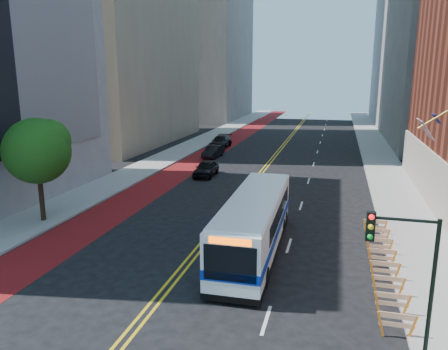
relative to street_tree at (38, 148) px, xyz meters
The scene contains 14 objects.
ground 13.68m from the street_tree, 28.25° to the right, with size 160.00×160.00×0.00m, color black.
sidewalk_left 24.45m from the street_tree, 91.81° to the left, with size 4.00×140.00×0.15m, color gray.
sidewalk_right 33.73m from the street_tree, 45.87° to the left, with size 4.00×140.00×0.15m, color gray.
bus_lane_paint 24.66m from the street_tree, 82.53° to the left, with size 3.60×140.00×0.01m, color #620E0E.
center_line_inner 26.84m from the street_tree, 65.21° to the left, with size 0.14×140.00×0.01m, color gold.
center_line_outer 26.99m from the street_tree, 64.51° to the left, with size 0.14×140.00×0.01m, color gold.
lane_dashes 36.09m from the street_tree, 63.34° to the left, with size 0.14×98.20×0.01m.
construction_barriers 21.43m from the street_tree, ahead, with size 1.42×10.91×1.00m.
street_tree is the anchor object (origin of this frame).
traffic_signal 22.79m from the street_tree, 24.82° to the right, with size 2.21×0.34×5.07m.
transit_bus 14.75m from the street_tree, ahead, with size 2.76×11.76×3.22m.
car_a 17.31m from the street_tree, 67.67° to the left, with size 1.76×4.38×1.49m, color black.
car_b 25.74m from the street_tree, 80.12° to the left, with size 1.46×4.19×1.38m, color black.
car_c 32.56m from the street_tree, 84.04° to the left, with size 2.18×5.35×1.55m, color black.
Camera 1 is at (7.11, -17.44, 9.45)m, focal length 35.00 mm.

